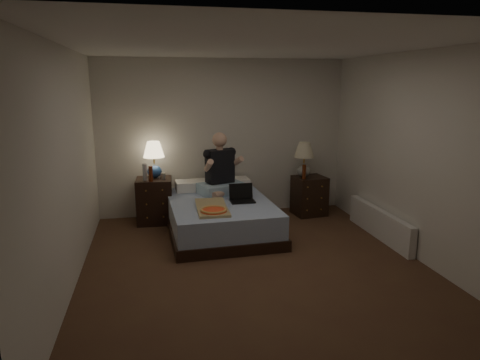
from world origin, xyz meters
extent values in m
cube|color=brown|center=(0.00, 0.00, 0.00)|extent=(4.00, 4.50, 0.00)
cube|color=white|center=(0.00, 0.00, 2.50)|extent=(4.00, 4.50, 0.00)
cube|color=silver|center=(0.00, 2.25, 1.25)|extent=(4.00, 0.00, 2.50)
cube|color=silver|center=(0.00, -2.25, 1.25)|extent=(4.00, 0.00, 2.50)
cube|color=silver|center=(-2.00, 0.00, 1.25)|extent=(0.00, 4.50, 2.50)
cube|color=silver|center=(2.00, 0.00, 1.25)|extent=(0.00, 4.50, 2.50)
cube|color=#5C7FB9|center=(-0.21, 1.27, 0.23)|extent=(1.48, 1.93, 0.47)
cube|color=black|center=(-1.13, 1.93, 0.35)|extent=(0.56, 0.51, 0.69)
cube|color=black|center=(1.35, 1.83, 0.32)|extent=(0.54, 0.50, 0.63)
cylinder|color=silver|center=(-1.26, 1.85, 0.82)|extent=(0.07, 0.07, 0.25)
cylinder|color=beige|center=(-0.99, 1.85, 0.74)|extent=(0.07, 0.07, 0.10)
cylinder|color=#5D210D|center=(-1.17, 1.75, 0.81)|extent=(0.06, 0.06, 0.23)
cylinder|color=#55210C|center=(1.20, 1.70, 0.75)|extent=(0.06, 0.06, 0.23)
cube|color=silver|center=(1.93, 0.61, 0.20)|extent=(0.10, 1.60, 0.40)
camera|label=1|loc=(-1.13, -4.56, 2.12)|focal=32.00mm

